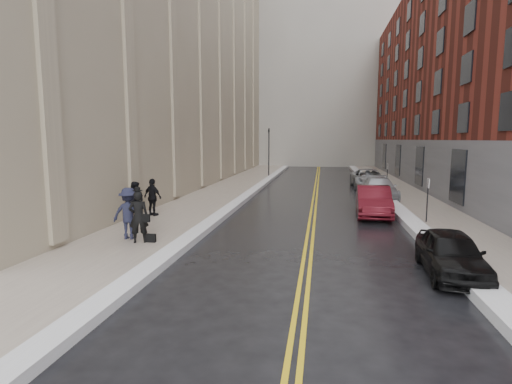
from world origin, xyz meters
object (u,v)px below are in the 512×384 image
(car_silver_far, at_px, (368,179))
(pedestrian_a, at_px, (135,202))
(pedestrian_b, at_px, (129,213))
(pedestrian_c, at_px, (153,197))
(car_maroon, at_px, (373,201))
(car_silver_near, at_px, (379,188))
(pedestrian_main, at_px, (139,217))
(car_black, at_px, (451,253))

(car_silver_far, height_order, pedestrian_a, pedestrian_a)
(pedestrian_b, xyz_separation_m, pedestrian_c, (-1.07, 4.68, -0.06))
(car_maroon, distance_m, pedestrian_a, 12.19)
(pedestrian_b, distance_m, pedestrian_c, 4.80)
(car_silver_near, bearing_deg, pedestrian_b, -131.06)
(car_silver_far, bearing_deg, pedestrian_a, -128.26)
(pedestrian_main, relative_size, pedestrian_c, 1.04)
(car_silver_near, distance_m, pedestrian_b, 17.61)
(car_silver_near, height_order, pedestrian_a, pedestrian_a)
(pedestrian_c, bearing_deg, car_silver_far, -108.05)
(car_silver_far, xyz_separation_m, pedestrian_b, (-11.32, -19.89, 0.39))
(car_maroon, bearing_deg, car_silver_near, 82.68)
(car_silver_far, height_order, pedestrian_c, pedestrian_c)
(car_silver_far, bearing_deg, car_silver_near, -91.49)
(pedestrian_b, bearing_deg, car_black, 166.64)
(car_black, height_order, car_silver_near, car_silver_near)
(pedestrian_b, bearing_deg, pedestrian_main, 139.80)
(car_silver_near, relative_size, pedestrian_c, 2.67)
(car_black, bearing_deg, pedestrian_c, 154.34)
(car_black, xyz_separation_m, pedestrian_main, (-10.68, 1.54, 0.47))
(car_silver_near, xyz_separation_m, pedestrian_c, (-12.39, -8.81, 0.37))
(pedestrian_a, bearing_deg, car_maroon, -158.33)
(car_silver_near, xyz_separation_m, car_silver_far, (0.00, 6.40, 0.04))
(pedestrian_c, bearing_deg, pedestrian_b, 123.98)
(car_silver_far, distance_m, pedestrian_c, 19.62)
(car_silver_near, height_order, car_silver_far, car_silver_far)
(pedestrian_main, bearing_deg, car_black, 150.40)
(car_maroon, xyz_separation_m, car_silver_near, (1.13, 6.23, -0.05))
(car_black, height_order, pedestrian_b, pedestrian_b)
(pedestrian_main, distance_m, pedestrian_c, 5.43)
(pedestrian_a, distance_m, pedestrian_b, 3.31)
(pedestrian_c, bearing_deg, pedestrian_main, 129.41)
(car_black, relative_size, pedestrian_a, 2.04)
(car_silver_near, xyz_separation_m, pedestrian_b, (-11.32, -13.49, 0.43))
(car_maroon, relative_size, pedestrian_b, 2.37)
(car_silver_near, bearing_deg, pedestrian_c, -145.64)
(car_maroon, distance_m, car_silver_far, 12.68)
(car_maroon, bearing_deg, car_black, -80.06)
(car_black, xyz_separation_m, pedestrian_a, (-12.58, 5.08, 0.44))
(pedestrian_a, height_order, pedestrian_c, pedestrian_a)
(car_silver_near, bearing_deg, pedestrian_a, -141.41)
(pedestrian_main, bearing_deg, pedestrian_b, -58.36)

